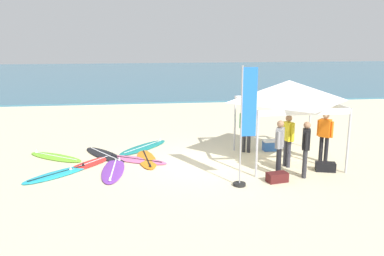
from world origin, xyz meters
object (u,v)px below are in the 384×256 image
(surfboard_pink, at_px, (136,160))
(person_green, at_px, (247,126))
(person_black, at_px, (306,145))
(person_grey, at_px, (280,144))
(surfboard_purple, at_px, (113,170))
(surfboard_teal, at_px, (144,147))
(surfboard_red, at_px, (90,164))
(person_orange, at_px, (325,134))
(gear_bag_near_tent, at_px, (325,167))
(surfboard_lime, at_px, (55,157))
(gear_bag_by_pole, at_px, (277,177))
(surfboard_orange, at_px, (147,159))
(banner_flag, at_px, (245,132))
(surfboard_black, at_px, (105,155))
(cooler_box, at_px, (270,145))
(surfboard_cyan, at_px, (58,174))
(canopy_tent, at_px, (289,91))
(person_yellow, at_px, (288,137))

(surfboard_pink, relative_size, person_green, 1.35)
(person_black, bearing_deg, person_green, 110.85)
(person_grey, bearing_deg, surfboard_purple, 168.84)
(surfboard_teal, relative_size, surfboard_red, 1.23)
(surfboard_pink, relative_size, person_orange, 1.35)
(person_grey, relative_size, gear_bag_near_tent, 2.85)
(surfboard_lime, height_order, gear_bag_by_pole, gear_bag_by_pole)
(surfboard_lime, xyz_separation_m, surfboard_teal, (3.07, 0.86, -0.00))
(surfboard_red, bearing_deg, person_green, 8.00)
(surfboard_orange, bearing_deg, banner_flag, -45.34)
(surfboard_black, distance_m, person_green, 5.19)
(surfboard_lime, distance_m, surfboard_pink, 2.88)
(gear_bag_near_tent, xyz_separation_m, cooler_box, (-1.02, 2.47, 0.06))
(surfboard_cyan, bearing_deg, surfboard_pink, 25.86)
(surfboard_teal, height_order, surfboard_purple, same)
(banner_flag, height_order, gear_bag_by_pole, banner_flag)
(surfboard_teal, bearing_deg, surfboard_pink, -99.88)
(surfboard_pink, distance_m, gear_bag_by_pole, 4.84)
(surfboard_lime, distance_m, gear_bag_by_pole, 7.63)
(surfboard_lime, distance_m, person_grey, 7.68)
(surfboard_cyan, height_order, surfboard_pink, same)
(canopy_tent, distance_m, surfboard_purple, 6.23)
(surfboard_pink, bearing_deg, surfboard_black, 146.66)
(person_black, xyz_separation_m, gear_bag_by_pole, (-0.94, -0.30, -0.85))
(person_orange, height_order, cooler_box, person_orange)
(surfboard_teal, height_order, person_grey, person_grey)
(surfboard_lime, height_order, person_black, person_black)
(canopy_tent, height_order, surfboard_teal, canopy_tent)
(surfboard_purple, bearing_deg, surfboard_teal, 69.07)
(surfboard_red, bearing_deg, surfboard_black, 66.64)
(surfboard_purple, distance_m, person_grey, 5.22)
(surfboard_cyan, bearing_deg, surfboard_teal, 45.52)
(person_yellow, bearing_deg, surfboard_orange, 164.64)
(gear_bag_by_pole, relative_size, cooler_box, 1.20)
(canopy_tent, bearing_deg, cooler_box, 96.05)
(person_yellow, xyz_separation_m, cooler_box, (0.04, 1.87, -0.79))
(surfboard_teal, height_order, surfboard_pink, same)
(person_yellow, distance_m, person_green, 1.98)
(person_green, bearing_deg, surfboard_pink, -172.34)
(surfboard_orange, bearing_deg, surfboard_teal, 93.56)
(canopy_tent, bearing_deg, person_yellow, -105.82)
(surfboard_red, distance_m, person_black, 6.95)
(gear_bag_near_tent, bearing_deg, person_green, 129.47)
(person_orange, distance_m, gear_bag_near_tent, 1.26)
(surfboard_orange, bearing_deg, person_grey, -26.84)
(surfboard_orange, distance_m, person_grey, 4.55)
(person_grey, xyz_separation_m, gear_bag_near_tent, (1.60, 0.17, -0.85))
(surfboard_lime, xyz_separation_m, gear_bag_by_pole, (6.91, -3.23, 0.10))
(person_yellow, height_order, cooler_box, person_yellow)
(surfboard_teal, bearing_deg, gear_bag_by_pole, -46.79)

